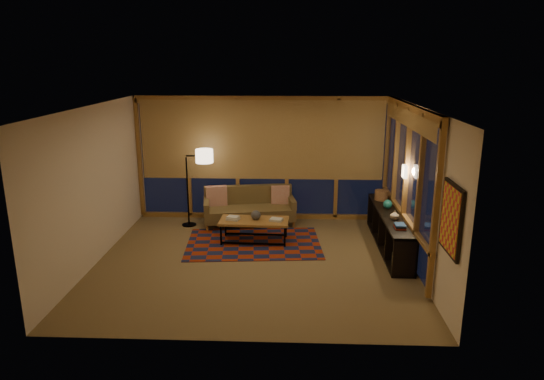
{
  "coord_description": "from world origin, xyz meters",
  "views": [
    {
      "loc": [
        0.64,
        -7.88,
        3.46
      ],
      "look_at": [
        0.3,
        0.49,
        1.18
      ],
      "focal_mm": 32.0,
      "sensor_mm": 36.0,
      "label": 1
    }
  ],
  "objects_px": {
    "sofa": "(249,207)",
    "floor_lamp": "(187,188)",
    "coffee_table": "(254,231)",
    "bookshelf": "(389,230)"
  },
  "relations": [
    {
      "from": "floor_lamp",
      "to": "bookshelf",
      "type": "height_order",
      "value": "floor_lamp"
    },
    {
      "from": "sofa",
      "to": "bookshelf",
      "type": "bearing_deg",
      "value": -33.51
    },
    {
      "from": "sofa",
      "to": "coffee_table",
      "type": "bearing_deg",
      "value": -89.56
    },
    {
      "from": "sofa",
      "to": "bookshelf",
      "type": "relative_size",
      "value": 0.7
    },
    {
      "from": "floor_lamp",
      "to": "sofa",
      "type": "bearing_deg",
      "value": 5.5
    },
    {
      "from": "coffee_table",
      "to": "floor_lamp",
      "type": "xyz_separation_m",
      "value": [
        -1.47,
        0.9,
        0.61
      ]
    },
    {
      "from": "coffee_table",
      "to": "floor_lamp",
      "type": "relative_size",
      "value": 0.8
    },
    {
      "from": "sofa",
      "to": "floor_lamp",
      "type": "distance_m",
      "value": 1.37
    },
    {
      "from": "sofa",
      "to": "coffee_table",
      "type": "xyz_separation_m",
      "value": [
        0.18,
        -1.01,
        -0.17
      ]
    },
    {
      "from": "floor_lamp",
      "to": "bookshelf",
      "type": "relative_size",
      "value": 0.61
    }
  ]
}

